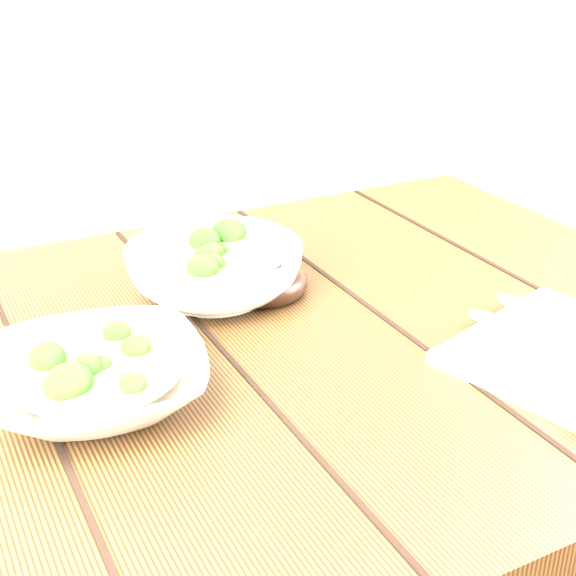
# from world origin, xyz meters

# --- Properties ---
(table) EXTENTS (1.20, 0.80, 0.75)m
(table) POSITION_xyz_m (0.00, 0.00, 0.63)
(table) COLOR #321F0E
(table) RESTS_ON ground
(soup_bowl_front) EXTENTS (0.25, 0.25, 0.06)m
(soup_bowl_front) POSITION_xyz_m (-0.17, -0.04, 0.78)
(soup_bowl_front) COLOR silver
(soup_bowl_front) RESTS_ON table
(soup_bowl_back) EXTENTS (0.24, 0.24, 0.08)m
(soup_bowl_back) POSITION_xyz_m (0.03, 0.13, 0.79)
(soup_bowl_back) COLOR silver
(soup_bowl_back) RESTS_ON table
(trivet) EXTENTS (0.15, 0.15, 0.03)m
(trivet) POSITION_xyz_m (0.08, 0.11, 0.76)
(trivet) COLOR black
(trivet) RESTS_ON table
(napkin) EXTENTS (0.28, 0.25, 0.01)m
(napkin) POSITION_xyz_m (0.30, -0.19, 0.76)
(napkin) COLOR beige
(napkin) RESTS_ON table
(spoon_left) EXTENTS (0.06, 0.19, 0.01)m
(spoon_left) POSITION_xyz_m (0.28, -0.14, 0.77)
(spoon_left) COLOR #B1AB9C
(spoon_left) RESTS_ON napkin
(spoon_right) EXTENTS (0.03, 0.19, 0.01)m
(spoon_right) POSITION_xyz_m (0.32, -0.13, 0.77)
(spoon_right) COLOR #B1AB9C
(spoon_right) RESTS_ON napkin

